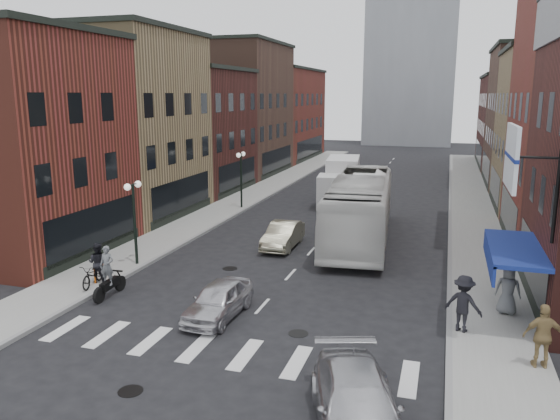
% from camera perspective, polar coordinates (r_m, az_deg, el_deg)
% --- Properties ---
extents(ground, '(160.00, 160.00, 0.00)m').
position_cam_1_polar(ground, '(20.80, -2.77, -10.99)').
color(ground, black).
rests_on(ground, ground).
extents(sidewalk_left, '(3.00, 74.00, 0.15)m').
position_cam_1_polar(sidewalk_left, '(43.49, -3.49, 1.31)').
color(sidewalk_left, gray).
rests_on(sidewalk_left, ground).
extents(sidewalk_right, '(3.00, 74.00, 0.15)m').
position_cam_1_polar(sidewalk_right, '(40.84, 19.45, -0.06)').
color(sidewalk_right, gray).
rests_on(sidewalk_right, ground).
extents(curb_left, '(0.20, 74.00, 0.16)m').
position_cam_1_polar(curb_left, '(43.00, -1.62, 1.11)').
color(curb_left, gray).
rests_on(curb_left, ground).
extents(curb_right, '(0.20, 74.00, 0.16)m').
position_cam_1_polar(curb_right, '(40.81, 17.34, -0.03)').
color(curb_right, gray).
rests_on(curb_right, ground).
extents(crosswalk_stripes, '(12.00, 2.20, 0.01)m').
position_cam_1_polar(crosswalk_stripes, '(18.27, -6.06, -14.46)').
color(crosswalk_stripes, silver).
rests_on(crosswalk_stripes, ground).
extents(bldg_left_near, '(10.30, 9.20, 11.30)m').
position_cam_1_polar(bldg_left_near, '(31.25, -26.78, 6.19)').
color(bldg_left_near, maroon).
rests_on(bldg_left_near, ground).
extents(bldg_left_mid_a, '(10.30, 10.20, 12.30)m').
position_cam_1_polar(bldg_left_mid_a, '(38.63, -17.06, 8.56)').
color(bldg_left_mid_a, olive).
rests_on(bldg_left_mid_a, ground).
extents(bldg_left_mid_b, '(10.30, 10.20, 10.30)m').
position_cam_1_polar(bldg_left_mid_b, '(47.30, -10.17, 8.21)').
color(bldg_left_mid_b, '#401B17').
rests_on(bldg_left_mid_b, ground).
extents(bldg_left_far_a, '(10.30, 12.20, 13.30)m').
position_cam_1_polar(bldg_left_far_a, '(57.23, -5.14, 10.48)').
color(bldg_left_far_a, '#4F3327').
rests_on(bldg_left_far_a, ground).
extents(bldg_left_far_b, '(10.30, 16.20, 11.30)m').
position_cam_1_polar(bldg_left_far_b, '(70.42, -0.77, 9.98)').
color(bldg_left_far_b, maroon).
rests_on(bldg_left_far_b, ground).
extents(bldg_right_far_a, '(10.30, 12.20, 12.30)m').
position_cam_1_polar(bldg_right_far_a, '(53.70, 26.43, 8.66)').
color(bldg_right_far_a, '#4F3327').
rests_on(bldg_right_far_a, ground).
extents(bldg_right_far_b, '(10.30, 16.20, 10.30)m').
position_cam_1_polar(bldg_right_far_b, '(67.59, 24.51, 8.41)').
color(bldg_right_far_b, '#401B17').
rests_on(bldg_right_far_b, ground).
extents(awning_blue, '(1.80, 5.00, 0.78)m').
position_cam_1_polar(awning_blue, '(21.35, 22.88, -3.88)').
color(awning_blue, navy).
rests_on(awning_blue, ground).
extents(billboard_sign, '(1.52, 3.00, 3.70)m').
position_cam_1_polar(billboard_sign, '(18.71, 23.29, 4.93)').
color(billboard_sign, black).
rests_on(billboard_sign, ground).
extents(streetlamp_near, '(0.32, 1.22, 4.11)m').
position_cam_1_polar(streetlamp_near, '(26.57, -15.02, 0.28)').
color(streetlamp_near, black).
rests_on(streetlamp_near, ground).
extents(streetlamp_far, '(0.32, 1.22, 4.11)m').
position_cam_1_polar(streetlamp_far, '(38.96, -4.09, 4.28)').
color(streetlamp_far, black).
rests_on(streetlamp_far, ground).
extents(bike_rack, '(0.08, 0.68, 0.80)m').
position_cam_1_polar(bike_rack, '(25.10, -18.38, -6.19)').
color(bike_rack, '#D8590C').
rests_on(bike_rack, sidewalk_left).
extents(box_truck, '(2.96, 7.91, 3.34)m').
position_cam_1_polar(box_truck, '(41.82, 6.34, 3.02)').
color(box_truck, silver).
rests_on(box_truck, ground).
extents(motorcycle_rider, '(0.62, 2.12, 2.16)m').
position_cam_1_polar(motorcycle_rider, '(23.31, -17.53, -6.34)').
color(motorcycle_rider, black).
rests_on(motorcycle_rider, ground).
extents(transit_bus, '(4.18, 13.49, 3.70)m').
position_cam_1_polar(transit_bus, '(31.01, 8.38, 0.20)').
color(transit_bus, silver).
rests_on(transit_bus, ground).
extents(sedan_left_near, '(1.69, 3.93, 1.32)m').
position_cam_1_polar(sedan_left_near, '(20.58, -6.46, -9.33)').
color(sedan_left_near, silver).
rests_on(sedan_left_near, ground).
extents(sedan_left_far, '(1.48, 4.13, 1.36)m').
position_cam_1_polar(sedan_left_far, '(29.45, 0.32, -2.64)').
color(sedan_left_far, '#B1AD90').
rests_on(sedan_left_far, ground).
extents(curb_car, '(3.47, 5.40, 1.46)m').
position_cam_1_polar(curb_car, '(14.12, 8.05, -19.70)').
color(curb_car, '#B0B0B5').
rests_on(curb_car, ground).
extents(parked_bicycle, '(0.97, 1.93, 0.97)m').
position_cam_1_polar(parked_bicycle, '(24.59, -18.96, -6.40)').
color(parked_bicycle, black).
rests_on(parked_bicycle, sidewalk_left).
extents(ped_left_solo, '(0.92, 0.62, 1.74)m').
position_cam_1_polar(ped_left_solo, '(24.87, -18.51, -5.23)').
color(ped_left_solo, black).
rests_on(ped_left_solo, sidewalk_left).
extents(ped_right_a, '(1.42, 1.04, 1.98)m').
position_cam_1_polar(ped_right_a, '(19.85, 18.62, -9.24)').
color(ped_right_a, black).
rests_on(ped_right_a, sidewalk_right).
extents(ped_right_b, '(1.22, 0.73, 1.97)m').
position_cam_1_polar(ped_right_b, '(18.24, 25.81, -11.78)').
color(ped_right_b, olive).
rests_on(ped_right_b, sidewalk_right).
extents(ped_right_c, '(1.01, 0.75, 1.87)m').
position_cam_1_polar(ped_right_c, '(21.94, 22.73, -7.67)').
color(ped_right_c, slate).
rests_on(ped_right_c, sidewalk_right).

